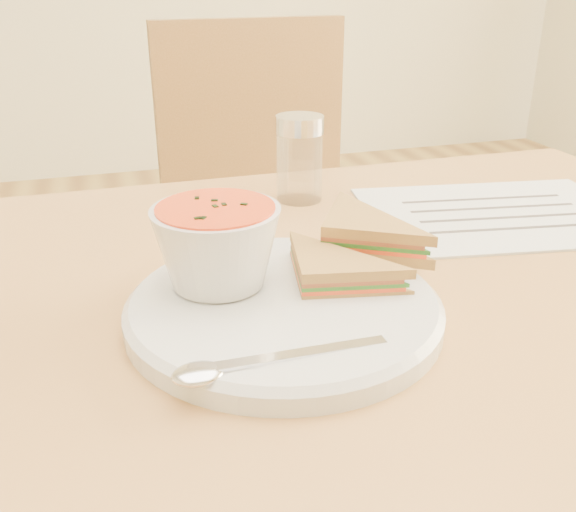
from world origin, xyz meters
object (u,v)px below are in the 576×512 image
object	(u,v)px
chair_far	(280,260)
condiment_shaker	(299,159)
soup_bowl	(217,250)
plate	(284,310)

from	to	relation	value
chair_far	condiment_shaker	distance (m)	0.54
soup_bowl	condiment_shaker	size ratio (longest dim) A/B	1.01
chair_far	plate	world-z (taller)	chair_far
chair_far	plate	xyz separation A→B (m)	(-0.21, -0.71, 0.29)
condiment_shaker	chair_far	bearing A→B (deg)	77.10
condiment_shaker	soup_bowl	bearing A→B (deg)	-121.93
chair_far	soup_bowl	xyz separation A→B (m)	(-0.25, -0.67, 0.34)
plate	soup_bowl	world-z (taller)	soup_bowl
plate	condiment_shaker	bearing A→B (deg)	69.41
condiment_shaker	plate	bearing A→B (deg)	-110.59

